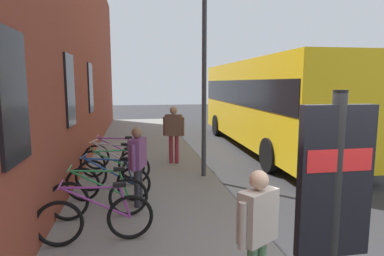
{
  "coord_description": "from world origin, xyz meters",
  "views": [
    {
      "loc": [
        -2.18,
        2.06,
        2.57
      ],
      "look_at": [
        4.58,
        0.87,
        1.61
      ],
      "focal_mm": 30.5,
      "sensor_mm": 36.0,
      "label": 1
    }
  ],
  "objects": [
    {
      "name": "city_bus",
      "position": [
        9.79,
        -3.0,
        1.92
      ],
      "size": [
        10.56,
        2.83,
        3.35
      ],
      "color": "yellow",
      "rests_on": "ground"
    },
    {
      "name": "pedestrian_crossing_street",
      "position": [
        7.55,
        0.91,
        1.18
      ],
      "size": [
        0.39,
        0.63,
        1.74
      ],
      "color": "maroon",
      "rests_on": "sidewalk_pavement"
    },
    {
      "name": "pedestrian_by_facade",
      "position": [
        0.96,
        0.79,
        1.06
      ],
      "size": [
        0.42,
        0.52,
        1.54
      ],
      "color": "#4C724C",
      "rests_on": "sidewalk_pavement"
    },
    {
      "name": "station_facade",
      "position": [
        8.99,
        3.8,
        3.66
      ],
      "size": [
        22.0,
        0.65,
        7.32
      ],
      "color": "brown",
      "rests_on": "ground"
    },
    {
      "name": "ground",
      "position": [
        6.0,
        -1.0,
        0.0
      ],
      "size": [
        60.0,
        60.0,
        0.0
      ],
      "primitive_type": "plane",
      "color": "#2D2D30"
    },
    {
      "name": "bicycle_nearest_sign",
      "position": [
        3.68,
        2.73,
        0.51
      ],
      "size": [
        0.48,
        1.77,
        0.97
      ],
      "color": "black",
      "rests_on": "sidewalk_pavement"
    },
    {
      "name": "bicycle_far_end",
      "position": [
        2.74,
        2.68,
        0.51
      ],
      "size": [
        0.48,
        1.77,
        0.97
      ],
      "color": "black",
      "rests_on": "sidewalk_pavement"
    },
    {
      "name": "bicycle_under_window",
      "position": [
        7.16,
        2.62,
        0.51
      ],
      "size": [
        0.48,
        1.77,
        0.97
      ],
      "color": "black",
      "rests_on": "sidewalk_pavement"
    },
    {
      "name": "sidewalk_pavement",
      "position": [
        8.0,
        1.75,
        0.06
      ],
      "size": [
        24.0,
        3.5,
        0.12
      ],
      "primitive_type": "cube",
      "color": "gray",
      "rests_on": "ground"
    },
    {
      "name": "bicycle_end_of_row",
      "position": [
        5.44,
        2.56,
        0.51
      ],
      "size": [
        0.67,
        1.71,
        0.97
      ],
      "color": "black",
      "rests_on": "sidewalk_pavement"
    },
    {
      "name": "pedestrian_near_bus",
      "position": [
        4.18,
        2.03,
        1.09
      ],
      "size": [
        0.58,
        0.37,
        1.59
      ],
      "color": "#26262D",
      "rests_on": "sidewalk_pavement"
    },
    {
      "name": "transit_info_sign",
      "position": [
        -0.15,
        0.67,
        1.72
      ],
      "size": [
        0.1,
        0.55,
        2.4
      ],
      "color": "black",
      "rests_on": "sidewalk_pavement"
    },
    {
      "name": "bicycle_leaning_wall",
      "position": [
        6.21,
        2.66,
        0.51
      ],
      "size": [
        0.69,
        1.7,
        0.97
      ],
      "color": "black",
      "rests_on": "sidewalk_pavement"
    },
    {
      "name": "street_lamp",
      "position": [
        6.02,
        0.3,
        3.0
      ],
      "size": [
        0.28,
        0.28,
        4.82
      ],
      "color": "#333338",
      "rests_on": "sidewalk_pavement"
    },
    {
      "name": "bicycle_beside_lamp",
      "position": [
        4.56,
        2.63,
        0.51
      ],
      "size": [
        0.48,
        1.76,
        0.97
      ],
      "color": "black",
      "rests_on": "sidewalk_pavement"
    }
  ]
}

